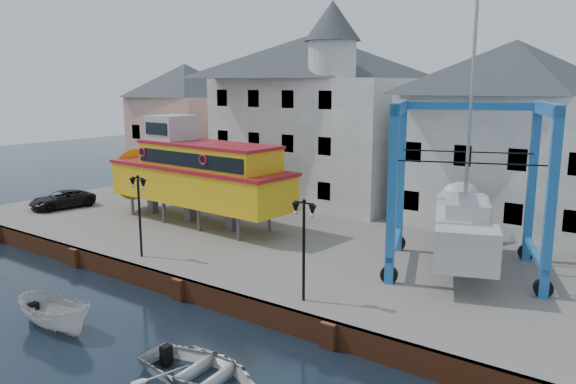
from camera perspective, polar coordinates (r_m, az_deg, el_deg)
The scene contains 13 objects.
ground at distance 26.41m, azimuth -10.95°, elevation -10.68°, with size 140.00×140.00×0.00m, color #17242C.
hardstanding at distance 34.26m, azimuth 2.59°, elevation -4.53°, with size 44.00×22.00×1.00m, color #68645D.
quay_wall at distance 26.30m, azimuth -10.82°, elevation -9.60°, with size 44.00×0.47×1.00m.
building_pink at distance 50.14m, azimuth -10.28°, elevation 6.80°, with size 8.00×7.00×10.30m.
building_white_main at distance 41.93m, azimuth 2.70°, elevation 7.81°, with size 14.00×8.30×14.00m.
building_white_right at distance 36.85m, azimuth 21.64°, elevation 5.45°, with size 12.00×8.00×11.20m.
lamp_post_left at distance 28.93m, azimuth -14.94°, elevation -0.32°, with size 1.12×0.32×4.20m.
lamp_post_right at distance 22.22m, azimuth 1.63°, elevation -3.32°, with size 1.12×0.32×4.20m.
tour_boat at distance 35.85m, azimuth -10.07°, elevation 1.97°, with size 15.50×4.49×6.67m.
travel_lift at distance 28.06m, azimuth 17.42°, elevation -2.18°, with size 8.52×10.25×15.10m.
van at distance 42.63m, azimuth -21.96°, elevation -0.70°, with size 2.02×4.39×1.22m, color black.
motorboat_a at distance 24.83m, azimuth -22.45°, elevation -12.79°, with size 1.50×3.98×1.54m, color silver.
motorboat_b at distance 19.84m, azimuth -8.97°, elevation -18.31°, with size 3.27×4.58×0.95m, color silver.
Camera 1 is at (18.16, -16.57, 9.66)m, focal length 35.00 mm.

